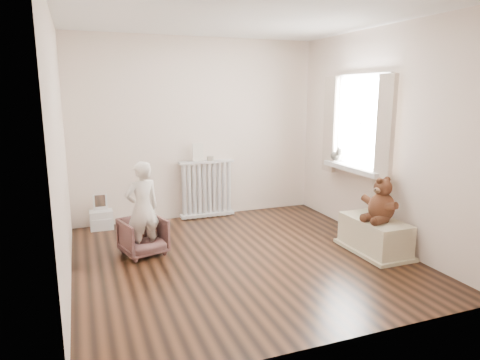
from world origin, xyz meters
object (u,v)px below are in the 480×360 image
object	(u,v)px
toy_vanity	(101,209)
radiator	(207,192)
child	(143,209)
toy_bench	(374,235)
teddy_bear	(382,197)
armchair	(143,236)
plush_cat	(336,154)

from	to	relation	value
toy_vanity	radiator	bearing A→B (deg)	1.14
child	toy_bench	bearing A→B (deg)	145.98
toy_vanity	child	distance (m)	1.29
child	teddy_bear	size ratio (longest dim) A/B	2.15
armchair	plush_cat	xyz separation A→B (m)	(2.68, 0.20, 0.79)
armchair	toy_bench	xyz separation A→B (m)	(2.54, -0.87, -0.01)
child	toy_bench	xyz separation A→B (m)	(2.54, -0.82, -0.36)
armchair	toy_vanity	bearing A→B (deg)	93.05
toy_bench	armchair	bearing A→B (deg)	161.06
armchair	plush_cat	size ratio (longest dim) A/B	2.01
radiator	armchair	bearing A→B (deg)	-133.36
plush_cat	toy_vanity	bearing A→B (deg)	173.60
teddy_bear	radiator	bearing A→B (deg)	111.55
toy_vanity	child	world-z (taller)	child
child	radiator	bearing A→B (deg)	-148.26
armchair	child	bearing A→B (deg)	-106.09
radiator	armchair	xyz separation A→B (m)	(-1.11, -1.18, -0.18)
child	plush_cat	distance (m)	2.72
radiator	plush_cat	world-z (taller)	plush_cat
child	plush_cat	world-z (taller)	plush_cat
armchair	toy_bench	size ratio (longest dim) A/B	0.56
teddy_bear	plush_cat	xyz separation A→B (m)	(0.13, 1.14, 0.33)
teddy_bear	plush_cat	world-z (taller)	plush_cat
child	plush_cat	size ratio (longest dim) A/B	4.58
radiator	child	size ratio (longest dim) A/B	0.79
radiator	child	world-z (taller)	child
radiator	toy_bench	world-z (taller)	radiator
radiator	toy_vanity	distance (m)	1.51
child	plush_cat	xyz separation A→B (m)	(2.68, 0.25, 0.44)
radiator	teddy_bear	bearing A→B (deg)	-55.90
toy_vanity	armchair	bearing A→B (deg)	-70.85
radiator	toy_bench	distance (m)	2.50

